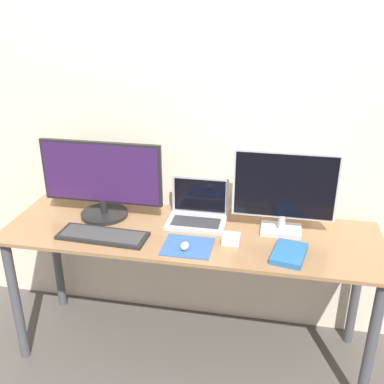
# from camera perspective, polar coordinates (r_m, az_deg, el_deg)

# --- Properties ---
(wall_back) EXTENTS (7.00, 0.05, 2.50)m
(wall_back) POSITION_cam_1_polar(r_m,az_deg,el_deg) (2.40, 1.35, 9.55)
(wall_back) COLOR beige
(wall_back) RESTS_ON ground_plane
(desk) EXTENTS (1.88, 0.57, 0.75)m
(desk) POSITION_cam_1_polar(r_m,az_deg,el_deg) (2.32, -0.28, -7.55)
(desk) COLOR olive
(desk) RESTS_ON ground_plane
(monitor_left) EXTENTS (0.64, 0.25, 0.41)m
(monitor_left) POSITION_cam_1_polar(r_m,az_deg,el_deg) (2.38, -11.40, 1.51)
(monitor_left) COLOR black
(monitor_left) RESTS_ON desk
(monitor_right) EXTENTS (0.50, 0.14, 0.42)m
(monitor_right) POSITION_cam_1_polar(r_m,az_deg,el_deg) (2.21, 11.66, 0.20)
(monitor_right) COLOR #B2B2B7
(monitor_right) RESTS_ON desk
(laptop) EXTENTS (0.30, 0.22, 0.22)m
(laptop) POSITION_cam_1_polar(r_m,az_deg,el_deg) (2.35, 0.76, -2.41)
(laptop) COLOR #ADADB2
(laptop) RESTS_ON desk
(keyboard) EXTENTS (0.45, 0.18, 0.02)m
(keyboard) POSITION_cam_1_polar(r_m,az_deg,el_deg) (2.25, -11.26, -5.44)
(keyboard) COLOR black
(keyboard) RESTS_ON desk
(mousepad) EXTENTS (0.23, 0.20, 0.00)m
(mousepad) POSITION_cam_1_polar(r_m,az_deg,el_deg) (2.13, -0.57, -6.92)
(mousepad) COLOR #2D519E
(mousepad) RESTS_ON desk
(mouse) EXTENTS (0.04, 0.06, 0.03)m
(mouse) POSITION_cam_1_polar(r_m,az_deg,el_deg) (2.10, -0.94, -6.86)
(mouse) COLOR silver
(mouse) RESTS_ON mousepad
(book) EXTENTS (0.18, 0.23, 0.03)m
(book) POSITION_cam_1_polar(r_m,az_deg,el_deg) (2.10, 12.23, -7.64)
(book) COLOR #235B9E
(book) RESTS_ON desk
(power_brick) EXTENTS (0.08, 0.09, 0.03)m
(power_brick) POSITION_cam_1_polar(r_m,az_deg,el_deg) (2.17, 5.00, -5.93)
(power_brick) COLOR white
(power_brick) RESTS_ON desk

